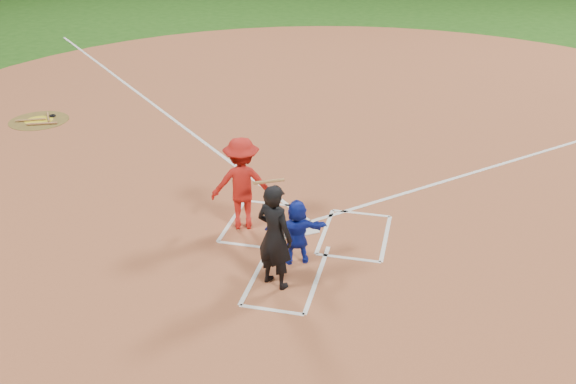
% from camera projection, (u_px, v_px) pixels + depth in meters
% --- Properties ---
extents(ground, '(120.00, 120.00, 0.00)m').
position_uv_depth(ground, '(307.00, 229.00, 12.99)').
color(ground, '#1F4D13').
rests_on(ground, ground).
extents(home_plate_dirt, '(28.00, 28.00, 0.01)m').
position_uv_depth(home_plate_dirt, '(351.00, 128.00, 18.23)').
color(home_plate_dirt, '#995232').
rests_on(home_plate_dirt, ground).
extents(home_plate, '(0.60, 0.60, 0.02)m').
position_uv_depth(home_plate, '(307.00, 228.00, 12.99)').
color(home_plate, silver).
rests_on(home_plate, home_plate_dirt).
extents(on_deck_circle, '(1.70, 1.70, 0.01)m').
position_uv_depth(on_deck_circle, '(39.00, 121.00, 18.77)').
color(on_deck_circle, brown).
rests_on(on_deck_circle, home_plate_dirt).
extents(on_deck_logo, '(0.80, 0.80, 0.00)m').
position_uv_depth(on_deck_logo, '(39.00, 120.00, 18.77)').
color(on_deck_logo, gold).
rests_on(on_deck_logo, on_deck_circle).
extents(on_deck_bat_a, '(0.54, 0.72, 0.06)m').
position_uv_depth(on_deck_bat_a, '(48.00, 117.00, 18.94)').
color(on_deck_bat_a, olive).
rests_on(on_deck_bat_a, on_deck_circle).
extents(on_deck_bat_b, '(0.79, 0.42, 0.06)m').
position_uv_depth(on_deck_bat_b, '(31.00, 120.00, 18.71)').
color(on_deck_bat_b, olive).
rests_on(on_deck_bat_b, on_deck_circle).
extents(on_deck_bat_c, '(0.80, 0.38, 0.06)m').
position_uv_depth(on_deck_bat_c, '(42.00, 124.00, 18.43)').
color(on_deck_bat_c, '#9C6139').
rests_on(on_deck_bat_c, on_deck_circle).
extents(bat_weight_donut, '(0.19, 0.19, 0.05)m').
position_uv_depth(bat_weight_donut, '(52.00, 116.00, 19.07)').
color(bat_weight_donut, black).
rests_on(bat_weight_donut, on_deck_circle).
extents(catcher, '(1.21, 0.77, 1.25)m').
position_uv_depth(catcher, '(297.00, 232.00, 11.62)').
color(catcher, '#1527AB').
rests_on(catcher, home_plate_dirt).
extents(umpire, '(0.82, 0.70, 1.91)m').
position_uv_depth(umpire, '(275.00, 236.00, 10.81)').
color(umpire, black).
rests_on(umpire, home_plate_dirt).
extents(chalk_markings, '(28.35, 17.32, 0.01)m').
position_uv_depth(chalk_markings, '(347.00, 137.00, 17.60)').
color(chalk_markings, white).
rests_on(chalk_markings, home_plate_dirt).
extents(batter_at_plate, '(1.52, 1.06, 1.91)m').
position_uv_depth(batter_at_plate, '(242.00, 184.00, 12.68)').
color(batter_at_plate, red).
rests_on(batter_at_plate, home_plate_dirt).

